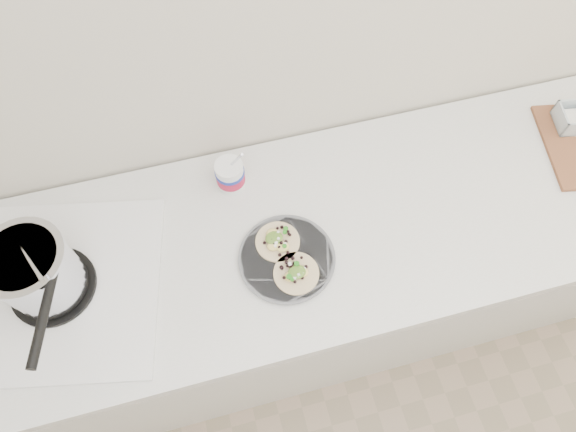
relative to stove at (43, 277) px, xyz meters
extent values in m
cube|color=beige|center=(0.80, 0.31, 0.31)|extent=(3.50, 0.05, 2.60)
cube|color=silver|center=(0.80, 0.01, -0.56)|extent=(2.40, 0.62, 0.86)
cube|color=silver|center=(0.80, -0.01, -0.11)|extent=(2.44, 0.66, 0.04)
cube|color=silver|center=(0.00, 0.00, -0.08)|extent=(0.64, 0.61, 0.01)
cylinder|color=black|center=(0.00, 0.00, -0.07)|extent=(0.22, 0.22, 0.01)
torus|color=black|center=(0.00, 0.00, -0.05)|extent=(0.19, 0.19, 0.02)
cylinder|color=silver|center=(0.00, 0.00, 0.05)|extent=(0.19, 0.19, 0.17)
cylinder|color=#5B5C62|center=(0.62, -0.08, -0.08)|extent=(0.25, 0.25, 0.01)
cylinder|color=#5B5C62|center=(0.62, -0.08, -0.07)|extent=(0.27, 0.27, 0.00)
cylinder|color=white|center=(0.52, 0.20, -0.04)|extent=(0.08, 0.08, 0.10)
cylinder|color=#AC1336|center=(0.52, 0.20, -0.04)|extent=(0.08, 0.08, 0.04)
cylinder|color=#192D99|center=(0.52, 0.20, -0.02)|extent=(0.09, 0.09, 0.01)
cube|color=white|center=(1.60, 0.14, -0.05)|extent=(0.06, 0.06, 0.03)
camera|label=1|loc=(0.48, -0.61, 1.21)|focal=32.00mm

